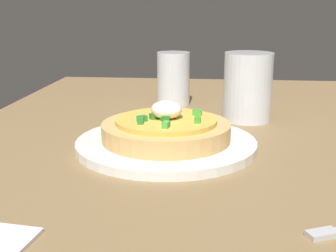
% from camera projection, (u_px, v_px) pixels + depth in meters
% --- Properties ---
extents(dining_table, '(1.17, 0.80, 0.03)m').
position_uv_depth(dining_table, '(212.00, 157.00, 0.65)').
color(dining_table, olive).
rests_on(dining_table, ground).
extents(plate, '(0.25, 0.25, 0.01)m').
position_uv_depth(plate, '(168.00, 144.00, 0.63)').
color(plate, white).
rests_on(plate, dining_table).
extents(pizza, '(0.18, 0.18, 0.06)m').
position_uv_depth(pizza, '(168.00, 129.00, 0.63)').
color(pizza, tan).
rests_on(pizza, plate).
extents(cup_near, '(0.08, 0.08, 0.12)m').
position_uv_depth(cup_near, '(249.00, 91.00, 0.77)').
color(cup_near, silver).
rests_on(cup_near, dining_table).
extents(cup_far, '(0.06, 0.06, 0.10)m').
position_uv_depth(cup_far, '(175.00, 82.00, 0.89)').
color(cup_far, silver).
rests_on(cup_far, dining_table).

